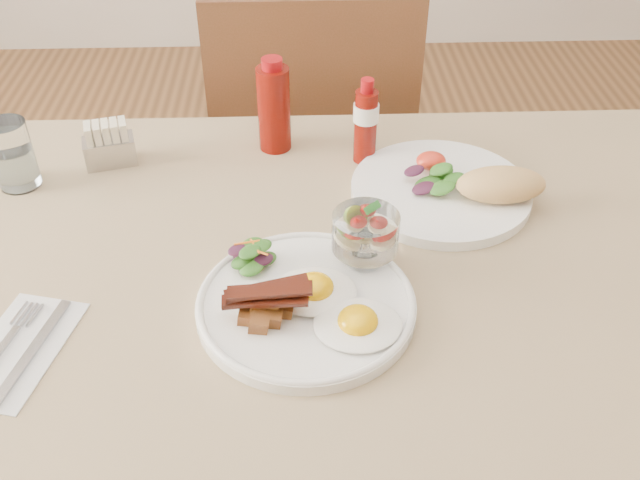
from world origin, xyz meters
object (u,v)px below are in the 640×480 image
Objects in this scene: table at (325,320)px; hot_sauce_bottle at (366,122)px; second_plate at (455,188)px; fruit_cup at (365,232)px; chair_far at (313,156)px; main_plate at (306,305)px; ketchup_bottle at (274,107)px; water_glass at (14,158)px; sugar_caddy at (109,146)px.

hot_sauce_bottle is at bearing 74.92° from table.
second_plate is at bearing 39.53° from table.
second_plate is (0.21, 0.17, 0.11)m from table.
fruit_cup is 0.23m from second_plate.
fruit_cup is 0.28m from hot_sauce_bottle.
hot_sauce_bottle is at bearing -78.46° from chair_far.
hot_sauce_bottle is (0.10, 0.36, 0.06)m from main_plate.
fruit_cup is 0.62× the size of hot_sauce_bottle.
table is 1.43× the size of chair_far.
ketchup_bottle is 0.16m from hot_sauce_bottle.
ketchup_bottle is at bearing 149.87° from second_plate.
water_glass is at bearing -166.18° from ketchup_bottle.
table is at bearing 68.37° from main_plate.
main_plate is at bearing -83.78° from ketchup_bottle.
main_plate is (-0.03, -0.73, 0.24)m from chair_far.
hot_sauce_bottle is at bearing -15.25° from sugar_caddy.
sugar_caddy reaches higher than second_plate.
fruit_cup is (0.08, 0.07, 0.06)m from main_plate.
water_glass is (-0.40, -0.10, -0.03)m from ketchup_bottle.
chair_far is 10.27× the size of sugar_caddy.
water_glass is at bearing 153.90° from table.
hot_sauce_bottle is (-0.13, 0.12, 0.05)m from second_plate.
chair_far is 5.76× the size of ketchup_bottle.
sugar_caddy is at bearing 23.52° from water_glass.
chair_far is at bearing 77.85° from ketchup_bottle.
main_plate is 0.34m from second_plate.
hot_sauce_bottle is at bearing 84.97° from fruit_cup.
chair_far is 10.37× the size of fruit_cup.
ketchup_bottle is (-0.12, 0.33, 0.01)m from fruit_cup.
table is 4.59× the size of second_plate.
ketchup_bottle is 0.28m from sugar_caddy.
table is 0.29m from second_plate.
fruit_cup is 0.35m from ketchup_bottle.
chair_far is (0.00, 0.66, -0.14)m from table.
table is 0.68m from chair_far.
table is 0.55m from water_glass.
hot_sauce_bottle is at bearing 5.53° from water_glass.
sugar_caddy is at bearing 131.11° from main_plate.
ketchup_bottle is at bearing 96.22° from main_plate.
chair_far reaches higher than fruit_cup.
fruit_cup is at bearing -132.96° from second_plate.
hot_sauce_bottle is 0.55m from water_glass.
sugar_caddy is at bearing 139.66° from table.
table is 4.75× the size of main_plate.
chair_far is at bearing 42.23° from water_glass.
chair_far is 0.77m from main_plate.
chair_far is 0.70m from water_glass.
second_plate is 3.20× the size of sugar_caddy.
table is at bearing -55.00° from sugar_caddy.
main_plate is 1.73× the size of ketchup_bottle.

